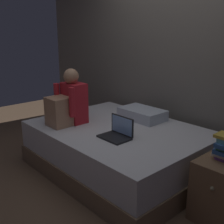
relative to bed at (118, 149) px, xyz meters
The scene contains 7 objects.
ground_plane 0.45m from the bed, 56.31° to the right, with size 8.00×8.00×0.00m, color brown.
wall_back 1.42m from the bed, 77.47° to the left, with size 5.60×0.10×2.70m, color slate.
bed is the anchor object (origin of this frame).
nightstand 1.30m from the bed, ahead, with size 0.44×0.46×0.56m.
person_sitting 0.81m from the bed, 147.06° to the right, with size 0.39×0.44×0.66m.
laptop 0.45m from the bed, 45.01° to the right, with size 0.32×0.23×0.22m.
pillow 0.56m from the bed, 95.13° to the left, with size 0.56×0.36×0.13m, color silver.
Camera 1 is at (2.05, -1.83, 1.63)m, focal length 45.53 mm.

